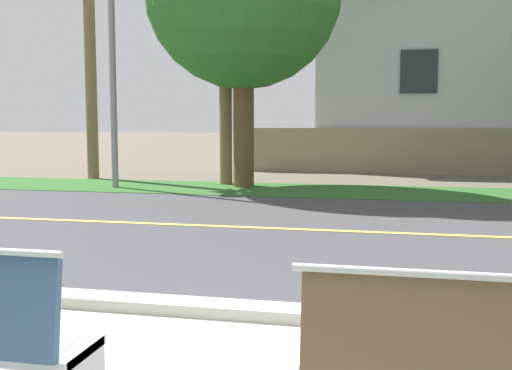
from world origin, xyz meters
The scene contains 8 objects.
ground_plane centered at (0.00, 8.00, 0.00)m, with size 140.00×140.00×0.00m, color #665B4C.
curb_edge centered at (0.00, 2.35, 0.06)m, with size 44.00×0.30×0.11m, color #ADA89E.
street_asphalt centered at (0.00, 6.50, 0.00)m, with size 52.00×8.00×0.01m, color #424247.
road_centre_line centered at (0.00, 6.50, 0.01)m, with size 48.00×0.14×0.01m, color #E0CC4C.
far_verge_grass centered at (0.00, 11.66, 0.01)m, with size 48.00×2.80×0.02m, color #2D6026.
streetlamp centered at (-5.58, 11.46, 4.02)m, with size 0.24×2.10×7.04m.
garden_wall centered at (2.92, 16.86, 0.70)m, with size 13.00×0.36×1.40m, color gray.
house_across_street centered at (4.27, 20.06, 3.16)m, with size 12.29×6.91×6.23m.
Camera 1 is at (0.97, -2.44, 1.63)m, focal length 42.93 mm.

